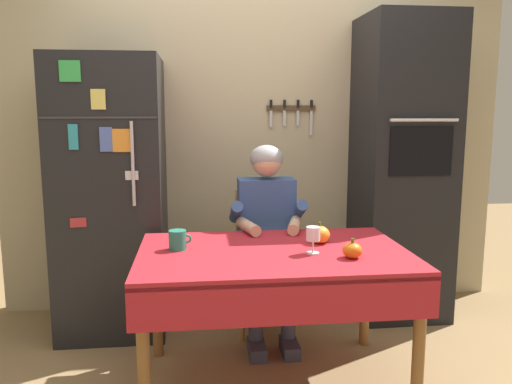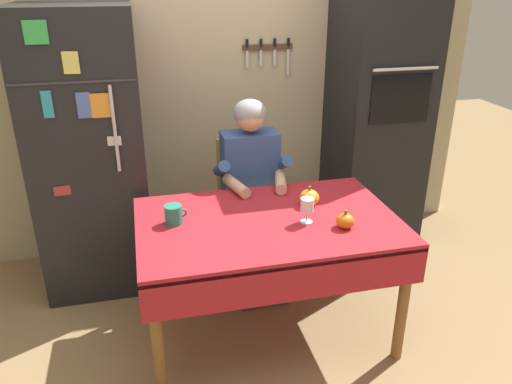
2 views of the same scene
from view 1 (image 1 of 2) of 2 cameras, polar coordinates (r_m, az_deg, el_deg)
name	(u,v)px [view 1 (image 1 of 2)]	position (r m, az deg, el deg)	size (l,w,h in m)	color
back_wall_assembly	(256,132)	(3.85, -0.05, 6.67)	(3.70, 0.13, 2.60)	#BCAD89
refrigerator	(112,196)	(3.52, -15.69, -0.45)	(0.68, 0.71, 1.80)	black
wall_oven	(402,169)	(3.78, 15.84, 2.47)	(0.60, 0.64, 2.10)	black
dining_table	(274,267)	(2.70, 2.00, -8.32)	(1.40, 0.90, 0.74)	brown
chair_behind_person	(264,252)	(3.50, 0.85, -6.69)	(0.40, 0.40, 0.93)	tan
seated_person	(268,226)	(3.26, 1.29, -3.77)	(0.47, 0.55, 1.25)	#38384C
coffee_mug	(178,240)	(2.73, -8.67, -5.28)	(0.12, 0.09, 0.10)	#237F66
wine_glass	(313,235)	(2.63, 6.36, -4.77)	(0.07, 0.07, 0.14)	white
pumpkin_large	(320,235)	(2.84, 7.07, -4.71)	(0.11, 0.11, 0.12)	orange
pumpkin_medium	(352,250)	(2.59, 10.64, -6.38)	(0.10, 0.10, 0.10)	orange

